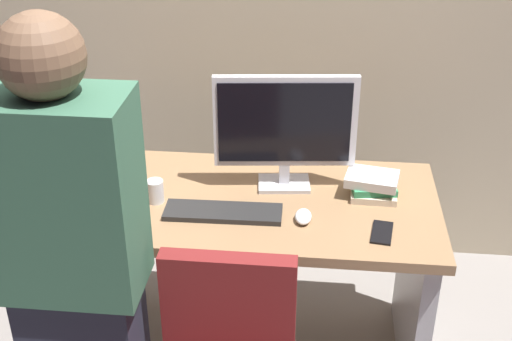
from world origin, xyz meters
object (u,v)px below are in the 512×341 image
object	(u,v)px
mouse	(303,217)
book_stack	(373,185)
keyboard	(223,212)
cell_phone	(382,233)
monitor	(285,126)
desk	(257,249)
cup_near_keyboard	(155,191)
person_at_desk	(77,286)

from	to	relation	value
mouse	book_stack	world-z (taller)	book_stack
keyboard	cell_phone	size ratio (longest dim) A/B	2.99
monitor	cell_phone	distance (m)	0.54
desk	cell_phone	distance (m)	0.55
keyboard	monitor	bearing A→B (deg)	47.56
keyboard	cup_near_keyboard	xyz separation A→B (m)	(-0.27, 0.07, 0.03)
mouse	desk	bearing A→B (deg)	143.21
book_stack	person_at_desk	bearing A→B (deg)	-138.57
person_at_desk	cell_phone	size ratio (longest dim) A/B	11.38
book_stack	mouse	bearing A→B (deg)	-141.13
keyboard	book_stack	size ratio (longest dim) A/B	1.99
mouse	cup_near_keyboard	size ratio (longest dim) A/B	1.13
keyboard	mouse	distance (m)	0.29
person_at_desk	mouse	world-z (taller)	person_at_desk
cell_phone	person_at_desk	bearing A→B (deg)	-142.11
person_at_desk	book_stack	distance (m)	1.18
desk	cell_phone	world-z (taller)	cell_phone
desk	book_stack	distance (m)	0.52
person_at_desk	keyboard	distance (m)	0.68
monitor	desk	bearing A→B (deg)	-129.63
monitor	cell_phone	xyz separation A→B (m)	(0.36, -0.30, -0.25)
desk	book_stack	bearing A→B (deg)	9.27
book_stack	cell_phone	bearing A→B (deg)	-84.93
cell_phone	keyboard	bearing A→B (deg)	-178.61
monitor	cell_phone	world-z (taller)	monitor
cup_near_keyboard	cell_phone	bearing A→B (deg)	-9.11
monitor	cup_near_keyboard	xyz separation A→B (m)	(-0.47, -0.17, -0.21)
monitor	person_at_desk	bearing A→B (deg)	-123.48
cup_near_keyboard	keyboard	bearing A→B (deg)	-14.09
mouse	keyboard	bearing A→B (deg)	177.83
cup_near_keyboard	person_at_desk	bearing A→B (deg)	-96.18
desk	mouse	bearing A→B (deg)	-36.79
book_stack	keyboard	bearing A→B (deg)	-160.49
desk	monitor	distance (m)	0.51
person_at_desk	cell_phone	xyz separation A→B (m)	(0.91, 0.52, -0.10)
monitor	mouse	xyz separation A→B (m)	(0.09, -0.25, -0.24)
mouse	book_stack	bearing A→B (deg)	38.87
person_at_desk	desk	bearing A→B (deg)	57.60
person_at_desk	keyboard	xyz separation A→B (m)	(0.34, 0.59, -0.09)
keyboard	book_stack	xyz separation A→B (m)	(0.55, 0.19, 0.04)
mouse	cell_phone	xyz separation A→B (m)	(0.28, -0.06, -0.01)
person_at_desk	mouse	size ratio (longest dim) A/B	16.39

